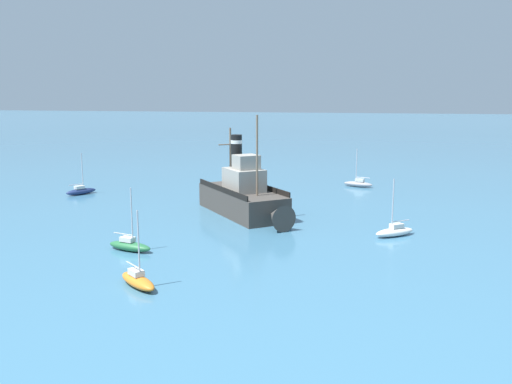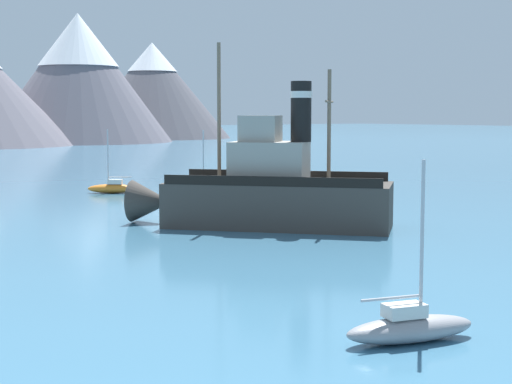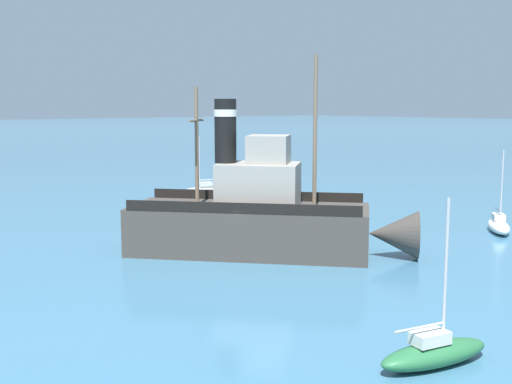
{
  "view_description": "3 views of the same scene",
  "coord_description": "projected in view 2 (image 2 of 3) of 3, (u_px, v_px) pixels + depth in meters",
  "views": [
    {
      "loc": [
        -14.3,
        50.9,
        11.77
      ],
      "look_at": [
        -1.84,
        -1.48,
        2.02
      ],
      "focal_mm": 38.0,
      "sensor_mm": 36.0,
      "label": 1
    },
    {
      "loc": [
        -26.82,
        -32.98,
        6.12
      ],
      "look_at": [
        0.09,
        2.92,
        1.6
      ],
      "focal_mm": 55.0,
      "sensor_mm": 36.0,
      "label": 2
    },
    {
      "loc": [
        19.64,
        24.64,
        7.52
      ],
      "look_at": [
        -2.35,
        -1.58,
        2.84
      ],
      "focal_mm": 45.0,
      "sensor_mm": 36.0,
      "label": 3
    }
  ],
  "objects": [
    {
      "name": "old_tugboat",
      "position": [
        267.0,
        193.0,
        42.27
      ],
      "size": [
        11.91,
        13.15,
        9.9
      ],
      "color": "#423D38",
      "rests_on": "ground"
    },
    {
      "name": "ground_plane",
      "position": [
        287.0,
        225.0,
        42.88
      ],
      "size": [
        600.0,
        600.0,
        0.0
      ],
      "primitive_type": "plane",
      "color": "teal"
    },
    {
      "name": "sailboat_orange",
      "position": [
        113.0,
        188.0,
        60.06
      ],
      "size": [
        3.67,
        3.2,
        4.9
      ],
      "color": "orange",
      "rests_on": "ground"
    },
    {
      "name": "sailboat_grey",
      "position": [
        410.0,
        326.0,
        20.99
      ],
      "size": [
        3.96,
        2.14,
        4.9
      ],
      "color": "gray",
      "rests_on": "ground"
    },
    {
      "name": "sailboat_green",
      "position": [
        208.0,
        192.0,
        56.84
      ],
      "size": [
        3.95,
        1.92,
        4.9
      ],
      "color": "#286B3D",
      "rests_on": "ground"
    }
  ]
}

